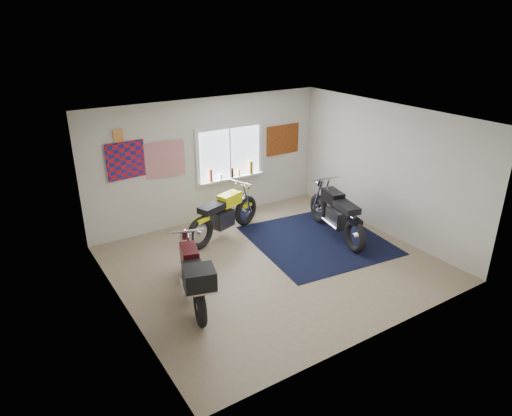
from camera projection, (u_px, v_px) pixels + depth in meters
ground at (273, 263)px, 8.47m from camera, size 5.50×5.50×0.00m
room_shell at (275, 180)px, 7.84m from camera, size 5.50×5.50×5.50m
navy_rug at (318, 240)px, 9.34m from camera, size 2.77×2.86×0.01m
window_assembly at (230, 156)px, 10.11m from camera, size 1.66×0.17×1.26m
oil_bottles at (235, 171)px, 10.23m from camera, size 1.11×0.09×0.30m
flag_display at (118, 136)px, 8.63m from camera, size 1.60×0.10×1.17m
triumph_poster at (283, 140)px, 10.76m from camera, size 0.90×0.03×0.70m
yellow_triumph at (224, 216)px, 9.35m from camera, size 2.01×0.90×1.05m
black_chrome_bike at (336, 214)px, 9.35m from camera, size 0.73×2.13×1.11m
maroon_tourer at (193, 276)px, 7.05m from camera, size 0.91×1.97×1.01m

